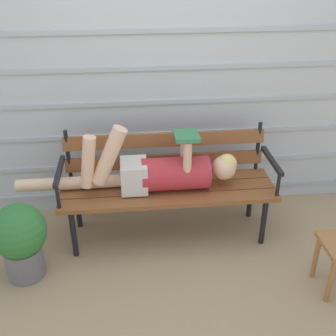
{
  "coord_description": "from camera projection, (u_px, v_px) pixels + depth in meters",
  "views": [
    {
      "loc": [
        -0.29,
        -2.64,
        2.18
      ],
      "look_at": [
        0.0,
        0.15,
        0.63
      ],
      "focal_mm": 44.9,
      "sensor_mm": 36.0,
      "label": 1
    }
  ],
  "objects": [
    {
      "name": "park_bench",
      "position": [
        167.0,
        179.0,
        3.34
      ],
      "size": [
        1.68,
        0.5,
        0.87
      ],
      "color": "brown",
      "rests_on": "ground"
    },
    {
      "name": "ground_plane",
      "position": [
        170.0,
        246.0,
        3.38
      ],
      "size": [
        12.0,
        12.0,
        0.0
      ],
      "primitive_type": "plane",
      "color": "tan"
    },
    {
      "name": "house_siding",
      "position": [
        162.0,
        67.0,
        3.33
      ],
      "size": [
        5.11,
        0.08,
        2.55
      ],
      "color": "#B2BCC6",
      "rests_on": "ground"
    },
    {
      "name": "potted_plant",
      "position": [
        20.0,
        238.0,
        2.94
      ],
      "size": [
        0.39,
        0.39,
        0.59
      ],
      "color": "slate",
      "rests_on": "ground"
    },
    {
      "name": "reclining_person",
      "position": [
        157.0,
        171.0,
        3.21
      ],
      "size": [
        1.7,
        0.26,
        0.57
      ],
      "color": "#B72D38"
    }
  ]
}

